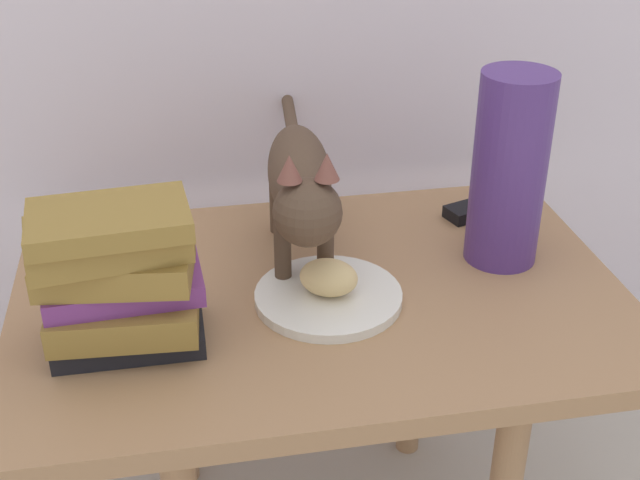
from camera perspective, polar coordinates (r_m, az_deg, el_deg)
The scene contains 7 objects.
side_table at distance 1.22m, azimuth 0.00°, elevation -6.15°, with size 0.85×0.57×0.53m.
plate at distance 1.15m, azimuth 0.57°, elevation -3.87°, with size 0.20×0.20×0.01m, color silver.
bread_roll at distance 1.13m, azimuth 0.59°, elevation -2.57°, with size 0.08×0.06×0.05m, color #E0BC7A.
cat at distance 1.18m, azimuth -1.33°, elevation 3.94°, with size 0.12×0.48×0.23m.
book_stack at distance 1.05m, azimuth -13.55°, elevation -2.55°, with size 0.21×0.15×0.20m.
green_vase at distance 1.22m, azimuth 12.76°, elevation 4.68°, with size 0.11×0.11×0.29m, color #4C2D72.
tv_remote at distance 1.41m, azimuth 11.29°, elevation 2.27°, with size 0.15×0.04×0.02m, color black.
Camera 1 is at (-0.18, -0.98, 1.16)m, focal length 47.01 mm.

